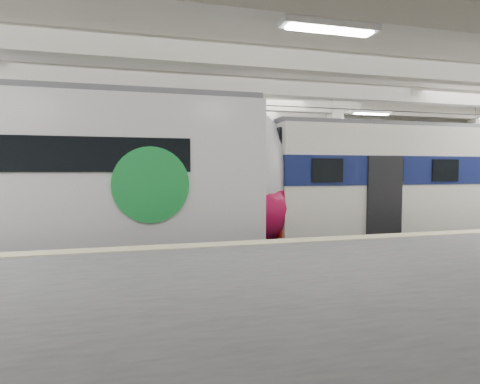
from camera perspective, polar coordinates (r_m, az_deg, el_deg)
name	(u,v)px	position (r m, az deg, el deg)	size (l,w,h in m)	color
station_hall	(251,150)	(10.44, 1.52, 5.98)	(36.00, 24.00, 5.75)	black
modern_emu	(53,183)	(11.90, -25.00, 1.14)	(15.18, 3.13, 4.83)	silver
older_rer	(437,184)	(15.67, 26.27, 0.99)	(12.74, 2.81, 4.24)	silver
far_train	(39,176)	(17.58, -26.64, 2.04)	(15.37, 3.77, 4.82)	silver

